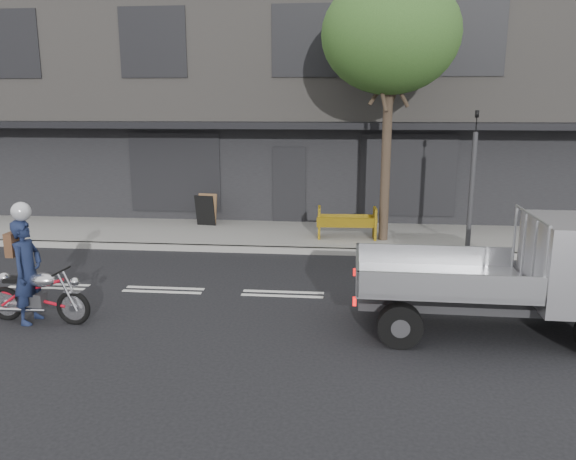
# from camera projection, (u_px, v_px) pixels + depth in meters

# --- Properties ---
(ground) EXTENTS (80.00, 80.00, 0.00)m
(ground) POSITION_uv_depth(u_px,v_px,m) (283.00, 294.00, 10.98)
(ground) COLOR black
(ground) RESTS_ON ground
(sidewalk) EXTENTS (32.00, 3.20, 0.15)m
(sidewalk) POSITION_uv_depth(u_px,v_px,m) (301.00, 236.00, 15.53)
(sidewalk) COLOR gray
(sidewalk) RESTS_ON ground
(kerb) EXTENTS (32.00, 0.20, 0.15)m
(kerb) POSITION_uv_depth(u_px,v_px,m) (296.00, 250.00, 13.97)
(kerb) COLOR gray
(kerb) RESTS_ON ground
(building_main) EXTENTS (26.00, 10.00, 8.00)m
(building_main) POSITION_uv_depth(u_px,v_px,m) (315.00, 94.00, 21.08)
(building_main) COLOR slate
(building_main) RESTS_ON ground
(street_tree) EXTENTS (3.40, 3.40, 6.74)m
(street_tree) POSITION_uv_depth(u_px,v_px,m) (391.00, 35.00, 13.69)
(street_tree) COLOR #382B21
(street_tree) RESTS_ON ground
(traffic_light_pole) EXTENTS (0.12, 0.12, 3.50)m
(traffic_light_pole) POSITION_uv_depth(u_px,v_px,m) (472.00, 189.00, 13.46)
(traffic_light_pole) COLOR #2D2D30
(traffic_light_pole) RESTS_ON ground
(motorcycle) EXTENTS (1.86, 0.54, 0.96)m
(motorcycle) POSITION_uv_depth(u_px,v_px,m) (38.00, 294.00, 9.48)
(motorcycle) COLOR black
(motorcycle) RESTS_ON ground
(rider) EXTENTS (0.47, 0.67, 1.77)m
(rider) POSITION_uv_depth(u_px,v_px,m) (27.00, 272.00, 9.41)
(rider) COLOR #16203E
(rider) RESTS_ON ground
(flatbed_ute) EXTENTS (4.32, 1.85, 1.99)m
(flatbed_ute) POSITION_uv_depth(u_px,v_px,m) (556.00, 267.00, 8.81)
(flatbed_ute) COLOR black
(flatbed_ute) RESTS_ON ground
(construction_barrier) EXTENTS (1.60, 0.70, 0.88)m
(construction_barrier) POSITION_uv_depth(u_px,v_px,m) (347.00, 224.00, 14.62)
(construction_barrier) COLOR #E4AC0C
(construction_barrier) RESTS_ON sidewalk
(sandwich_board) EXTENTS (0.62, 0.46, 0.91)m
(sandwich_board) POSITION_uv_depth(u_px,v_px,m) (205.00, 211.00, 16.37)
(sandwich_board) COLOR black
(sandwich_board) RESTS_ON sidewalk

